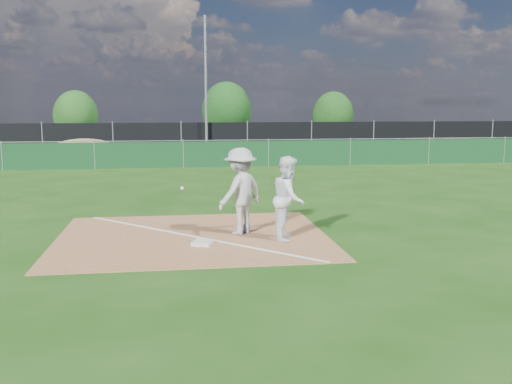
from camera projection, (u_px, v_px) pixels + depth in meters
ground at (186, 182)px, 21.59m from camera, size 90.00×90.00×0.00m
infield_dirt at (193, 237)px, 12.78m from camera, size 6.00×5.00×0.02m
foul_line at (193, 236)px, 12.78m from camera, size 5.01×5.01×0.01m
green_fence at (183, 155)px, 26.38m from camera, size 44.00×0.05×1.20m
dirt_mound at (84, 150)px, 29.12m from camera, size 3.38×2.60×1.17m
black_fence at (181, 138)px, 34.16m from camera, size 46.00×0.04×1.80m
parking_lot at (181, 146)px, 39.19m from camera, size 46.00×9.00×0.01m
light_pole at (206, 85)px, 33.59m from camera, size 0.16×0.16×8.00m
first_base at (203, 243)px, 12.03m from camera, size 0.51×0.51×0.08m
play_at_first at (240, 191)px, 12.95m from camera, size 2.08×1.39×1.97m
runner at (289, 198)px, 12.48m from camera, size 0.93×1.06×1.85m
car_left at (107, 137)px, 37.61m from camera, size 4.50×3.03×1.42m
car_mid at (180, 135)px, 39.34m from camera, size 4.92×2.53×1.55m
car_right at (251, 136)px, 39.29m from camera, size 5.14×3.61×1.38m
tree_left at (76, 116)px, 42.61m from camera, size 3.28×3.28×3.89m
tree_mid at (227, 110)px, 45.09m from camera, size 3.90×3.90×4.62m
tree_right at (333, 115)px, 45.28m from camera, size 3.25×3.25×3.86m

